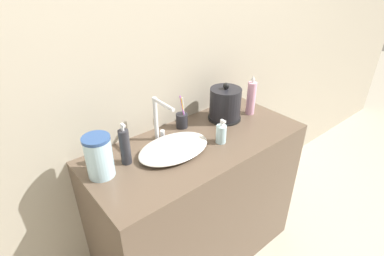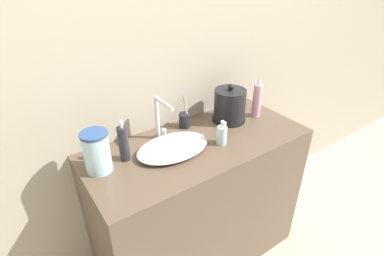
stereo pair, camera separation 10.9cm
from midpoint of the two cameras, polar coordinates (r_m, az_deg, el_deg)
name	(u,v)px [view 1 (the left image)]	position (r m, az deg, el deg)	size (l,w,h in m)	color
wall_back	(163,44)	(1.57, -7.56, 15.58)	(6.00, 0.04, 2.60)	#ADA38E
vanity_counter	(198,203)	(1.81, -0.65, -14.19)	(1.18, 0.52, 0.85)	brown
sink_basin	(174,148)	(1.46, -5.61, -3.87)	(0.37, 0.24, 0.04)	silver
faucet	(159,117)	(1.50, -8.45, 1.97)	(0.06, 0.17, 0.24)	silver
electric_kettle	(225,105)	(1.73, 4.53, 4.37)	(0.19, 0.19, 0.22)	black
toothbrush_cup	(182,120)	(1.65, -3.82, 1.51)	(0.06, 0.06, 0.20)	#232328
lotion_bottle	(221,134)	(1.52, 3.52, -1.13)	(0.05, 0.05, 0.13)	silver
shampoo_bottle	(125,147)	(1.39, -14.86, -3.51)	(0.05, 0.05, 0.21)	#28282D
mouthwash_bottle	(251,98)	(1.80, 9.50, 5.68)	(0.05, 0.05, 0.24)	#EAA8C6
water_pitcher	(99,157)	(1.34, -19.55, -5.20)	(0.12, 0.12, 0.19)	#B2DBEA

